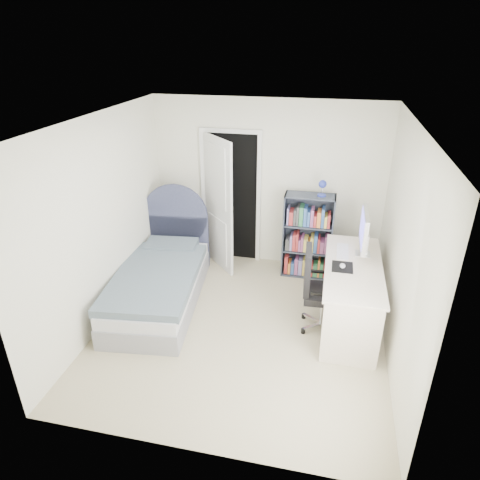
% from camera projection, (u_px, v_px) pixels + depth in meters
% --- Properties ---
extents(room_shell, '(3.50, 3.70, 2.60)m').
position_uv_depth(room_shell, '(242.00, 236.00, 4.76)').
color(room_shell, tan).
rests_on(room_shell, ground).
extents(door, '(0.92, 0.63, 2.06)m').
position_uv_depth(door, '(223.00, 201.00, 6.36)').
color(door, black).
rests_on(door, ground).
extents(bed, '(1.23, 2.24, 1.32)m').
position_uv_depth(bed, '(161.00, 280.00, 5.74)').
color(bed, gray).
rests_on(bed, ground).
extents(nightstand, '(0.43, 0.43, 0.63)m').
position_uv_depth(nightstand, '(183.00, 234.00, 6.74)').
color(nightstand, tan).
rests_on(nightstand, ground).
extents(floor_lamp, '(0.18, 0.18, 1.29)m').
position_uv_depth(floor_lamp, '(212.00, 227.00, 6.73)').
color(floor_lamp, silver).
rests_on(floor_lamp, ground).
extents(bookcase, '(0.71, 0.30, 1.50)m').
position_uv_depth(bookcase, '(307.00, 239.00, 6.21)').
color(bookcase, '#373D4B').
rests_on(bookcase, ground).
extents(desk, '(0.67, 1.67, 1.37)m').
position_uv_depth(desk, '(351.00, 292.00, 5.20)').
color(desk, '#F3E2CB').
rests_on(desk, ground).
extents(office_chair, '(0.55, 0.56, 1.06)m').
position_uv_depth(office_chair, '(317.00, 286.00, 5.06)').
color(office_chair, silver).
rests_on(office_chair, ground).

